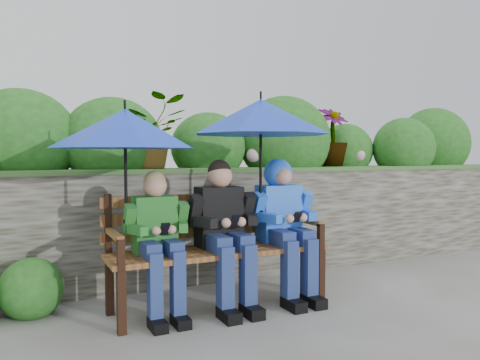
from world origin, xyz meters
name	(u,v)px	position (x,y,z in m)	size (l,w,h in m)	color
ground	(245,300)	(0.00, 0.00, 0.00)	(60.00, 60.00, 0.00)	#636156
garden_backdrop	(172,199)	(-0.11, 1.56, 0.68)	(8.00, 2.86, 1.88)	#3E3A2E
park_bench	(215,241)	(-0.26, -0.02, 0.50)	(1.65, 0.48, 0.87)	black
boy_left	(158,235)	(-0.73, -0.08, 0.59)	(0.45, 0.52, 1.04)	#2F792D
boy_middle	(224,226)	(-0.22, -0.09, 0.62)	(0.51, 0.59, 1.12)	black
boy_right	(284,216)	(0.30, -0.08, 0.66)	(0.51, 0.62, 1.12)	blue
umbrella_left	(125,129)	(-0.94, -0.03, 1.33)	(1.01, 1.01, 0.86)	#1135CC
umbrella_right	(261,117)	(0.10, -0.07, 1.45)	(1.08, 1.08, 0.96)	#1135CC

